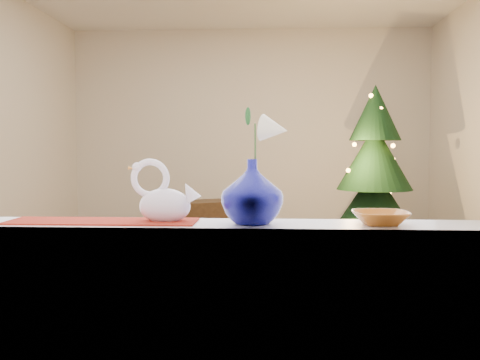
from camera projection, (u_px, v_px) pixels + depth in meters
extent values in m
plane|color=#3B2618|center=(239.00, 294.00, 4.38)|extent=(5.00, 5.00, 0.00)
cube|color=beige|center=(250.00, 136.00, 6.79)|extent=(4.50, 0.10, 2.70)
cube|color=beige|center=(199.00, 102.00, 1.81)|extent=(4.50, 0.10, 2.70)
cube|color=white|center=(202.00, 360.00, 1.90)|extent=(2.20, 0.08, 0.88)
cube|color=white|center=(204.00, 228.00, 1.96)|extent=(2.20, 0.26, 0.04)
cube|color=maroon|center=(102.00, 221.00, 1.98)|extent=(0.70, 0.20, 0.01)
imported|color=#0A0B64|center=(252.00, 187.00, 1.93)|extent=(0.32, 0.32, 0.27)
sphere|color=silver|center=(244.00, 215.00, 1.93)|extent=(0.08, 0.08, 0.07)
imported|color=#AE601E|center=(380.00, 219.00, 1.91)|extent=(0.17, 0.17, 0.04)
cube|color=black|center=(195.00, 230.00, 5.82)|extent=(0.93, 0.72, 0.62)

